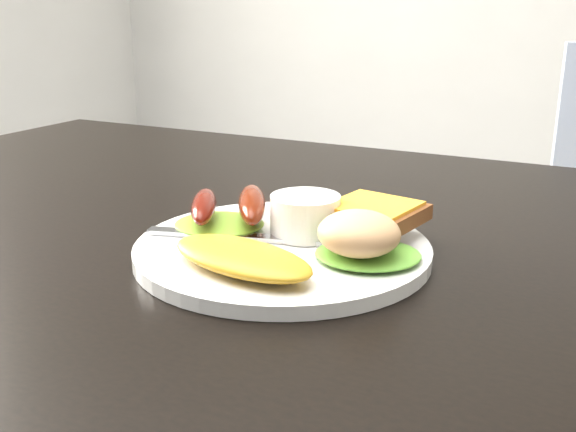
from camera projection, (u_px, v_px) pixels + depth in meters
dining_table at (265, 254)px, 0.62m from camera, size 1.20×0.80×0.04m
person at (508, 148)px, 1.02m from camera, size 0.57×0.41×1.48m
plate at (282, 249)px, 0.55m from camera, size 0.24×0.24×0.01m
lettuce_left at (219, 224)px, 0.58m from camera, size 0.10×0.09×0.01m
lettuce_right at (368, 254)px, 0.51m from camera, size 0.10×0.10×0.01m
omelette at (241, 257)px, 0.49m from camera, size 0.13×0.09×0.02m
sausage_a at (204, 206)px, 0.58m from camera, size 0.06×0.09×0.02m
sausage_b at (252, 204)px, 0.58m from camera, size 0.07×0.10×0.02m
ramekin at (305, 215)px, 0.56m from camera, size 0.07×0.07×0.03m
toast_a at (332, 220)px, 0.59m from camera, size 0.10×0.10×0.01m
toast_b at (373, 214)px, 0.56m from camera, size 0.08×0.08×0.01m
potato_salad at (359, 233)px, 0.50m from camera, size 0.06×0.06×0.03m
fork at (235, 236)px, 0.56m from camera, size 0.15×0.05×0.00m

